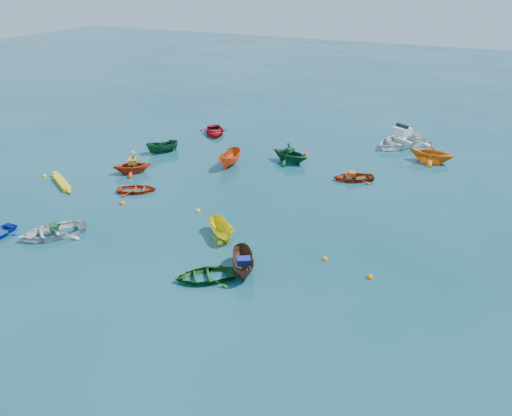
% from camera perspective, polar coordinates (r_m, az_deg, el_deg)
% --- Properties ---
extents(ground, '(160.00, 160.00, 0.00)m').
position_cam_1_polar(ground, '(24.87, -5.08, -5.35)').
color(ground, '#0A3D4A').
rests_on(ground, ground).
extents(dinghy_white_near, '(3.91, 4.12, 0.70)m').
position_cam_1_polar(dinghy_white_near, '(28.58, -22.17, -2.93)').
color(dinghy_white_near, silver).
rests_on(dinghy_white_near, ground).
extents(sampan_brown_mid, '(2.22, 2.78, 1.02)m').
position_cam_1_polar(sampan_brown_mid, '(23.52, -1.41, -7.24)').
color(sampan_brown_mid, '#56341F').
rests_on(sampan_brown_mid, ground).
extents(dinghy_orange_w, '(3.36, 3.32, 1.34)m').
position_cam_1_polar(dinghy_orange_w, '(35.60, -13.89, 3.92)').
color(dinghy_orange_w, red).
rests_on(dinghy_orange_w, ground).
extents(sampan_yellow_mid, '(2.54, 2.36, 0.98)m').
position_cam_1_polar(sampan_yellow_mid, '(26.44, -3.89, -3.26)').
color(sampan_yellow_mid, yellow).
rests_on(sampan_yellow_mid, ground).
extents(dinghy_green_e, '(3.39, 3.24, 0.57)m').
position_cam_1_polar(dinghy_green_e, '(23.10, -5.87, -8.08)').
color(dinghy_green_e, '#125116').
rests_on(dinghy_green_e, ground).
extents(dinghy_red_nw, '(3.00, 2.72, 0.51)m').
position_cam_1_polar(dinghy_red_nw, '(32.49, -13.41, 1.83)').
color(dinghy_red_nw, red).
rests_on(dinghy_red_nw, ground).
extents(sampan_orange_n, '(1.48, 3.11, 1.16)m').
position_cam_1_polar(sampan_orange_n, '(35.96, -2.96, 4.90)').
color(sampan_orange_n, '#E95215').
rests_on(sampan_orange_n, ground).
extents(dinghy_green_n, '(3.39, 3.09, 1.54)m').
position_cam_1_polar(dinghy_green_n, '(36.62, 3.90, 5.26)').
color(dinghy_green_n, '#104725').
rests_on(dinghy_green_n, ground).
extents(dinghy_red_ne, '(3.32, 3.00, 0.57)m').
position_cam_1_polar(dinghy_red_ne, '(34.05, 11.03, 3.20)').
color(dinghy_red_ne, '#A5350D').
rests_on(dinghy_red_ne, ground).
extents(dinghy_red_far, '(3.85, 4.07, 0.69)m').
position_cam_1_polar(dinghy_red_far, '(43.08, -4.76, 8.42)').
color(dinghy_red_far, '#A10D13').
rests_on(dinghy_red_far, ground).
extents(dinghy_orange_far, '(3.33, 2.92, 1.67)m').
position_cam_1_polar(dinghy_orange_far, '(38.75, 19.31, 5.01)').
color(dinghy_orange_far, orange).
rests_on(dinghy_orange_far, ground).
extents(sampan_green_far, '(2.31, 2.57, 0.98)m').
position_cam_1_polar(sampan_green_far, '(39.19, -10.59, 6.28)').
color(sampan_green_far, '#10451F').
rests_on(sampan_green_far, ground).
extents(kayak_yellow, '(3.33, 2.22, 0.35)m').
position_cam_1_polar(kayak_yellow, '(35.00, -21.26, 2.49)').
color(kayak_yellow, gold).
rests_on(kayak_yellow, ground).
extents(motorboat_white, '(5.53, 6.09, 1.63)m').
position_cam_1_polar(motorboat_white, '(41.71, 16.13, 6.89)').
color(motorboat_white, white).
rests_on(motorboat_white, ground).
extents(tarp_green_a, '(0.72, 0.69, 0.28)m').
position_cam_1_polar(tarp_green_a, '(28.37, -22.13, -2.02)').
color(tarp_green_a, '#114724').
rests_on(tarp_green_a, dinghy_white_near).
extents(tarp_blue_a, '(0.77, 0.72, 0.30)m').
position_cam_1_polar(tarp_blue_a, '(23.04, -1.41, -6.06)').
color(tarp_blue_a, navy).
rests_on(tarp_blue_a, sampan_brown_mid).
extents(tarp_orange_a, '(0.89, 0.91, 0.35)m').
position_cam_1_polar(tarp_orange_a, '(35.30, -13.96, 5.20)').
color(tarp_orange_a, orange).
rests_on(tarp_orange_a, dinghy_orange_w).
extents(tarp_green_b, '(0.55, 0.65, 0.28)m').
position_cam_1_polar(tarp_green_b, '(36.37, 3.81, 6.64)').
color(tarp_green_b, '#10431E').
rests_on(tarp_green_b, dinghy_green_n).
extents(tarp_orange_b, '(0.67, 0.72, 0.28)m').
position_cam_1_polar(tarp_orange_b, '(33.87, 10.92, 3.86)').
color(tarp_orange_b, orange).
rests_on(tarp_orange_b, dinghy_red_ne).
extents(buoy_ye_a, '(0.31, 0.31, 0.31)m').
position_cam_1_polar(buoy_ye_a, '(25.78, -4.11, -4.10)').
color(buoy_ye_a, yellow).
rests_on(buoy_ye_a, ground).
extents(buoy_or_b, '(0.30, 0.30, 0.30)m').
position_cam_1_polar(buoy_or_b, '(24.63, 7.85, -5.84)').
color(buoy_or_b, orange).
rests_on(buoy_or_b, ground).
extents(buoy_ye_b, '(0.30, 0.30, 0.30)m').
position_cam_1_polar(buoy_ye_b, '(36.90, -23.02, 3.35)').
color(buoy_ye_b, yellow).
rests_on(buoy_ye_b, ground).
extents(buoy_or_c, '(0.36, 0.36, 0.36)m').
position_cam_1_polar(buoy_or_c, '(30.99, -15.01, 0.43)').
color(buoy_or_c, '#F75E0D').
rests_on(buoy_or_c, ground).
extents(buoy_ye_c, '(0.31, 0.31, 0.31)m').
position_cam_1_polar(buoy_ye_c, '(29.27, -6.65, -0.36)').
color(buoy_ye_c, yellow).
rests_on(buoy_ye_c, ground).
extents(buoy_or_d, '(0.34, 0.34, 0.34)m').
position_cam_1_polar(buoy_or_d, '(23.64, 12.87, -7.79)').
color(buoy_or_d, orange).
rests_on(buoy_or_d, ground).
extents(buoy_ye_d, '(0.30, 0.30, 0.30)m').
position_cam_1_polar(buoy_ye_d, '(39.53, -13.89, 6.12)').
color(buoy_ye_d, yellow).
rests_on(buoy_ye_d, ground).
extents(buoy_or_e, '(0.35, 0.35, 0.35)m').
position_cam_1_polar(buoy_or_e, '(38.17, 5.72, 6.06)').
color(buoy_or_e, '#D6470B').
rests_on(buoy_or_e, ground).
extents(buoy_ye_e, '(0.38, 0.38, 0.38)m').
position_cam_1_polar(buoy_ye_e, '(39.04, 18.10, 5.34)').
color(buoy_ye_e, yellow).
rests_on(buoy_ye_e, ground).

